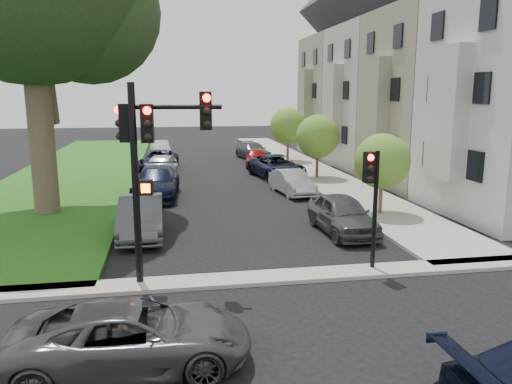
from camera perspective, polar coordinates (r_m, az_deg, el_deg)
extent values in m
plane|color=black|center=(12.93, 3.90, -13.07)|extent=(140.00, 140.00, 0.00)
cube|color=#294D18|center=(36.34, -19.50, 2.29)|extent=(8.00, 44.00, 0.12)
cube|color=#A49D83|center=(37.08, 5.26, 3.06)|extent=(3.50, 44.00, 0.12)
cube|color=#A49D83|center=(14.70, 2.03, -9.71)|extent=(60.00, 1.00, 0.12)
cube|color=gray|center=(22.60, 20.99, 8.44)|extent=(0.70, 2.20, 5.50)
cube|color=black|center=(22.74, 21.84, 10.92)|extent=(0.08, 3.60, 6.00)
cube|color=gray|center=(31.00, 20.15, 9.99)|extent=(7.00, 7.40, 10.00)
cube|color=gray|center=(29.30, 13.45, 9.35)|extent=(0.70, 2.20, 5.50)
cube|color=black|center=(29.41, 14.09, 11.28)|extent=(0.08, 3.60, 6.00)
cube|color=#A3A3A2|center=(37.70, 14.42, 10.43)|extent=(7.00, 7.40, 10.00)
cube|color=#A3A3A2|center=(36.31, 8.74, 9.84)|extent=(0.70, 2.20, 5.50)
cube|color=black|center=(36.40, 9.25, 11.40)|extent=(0.08, 3.60, 6.00)
cube|color=gray|center=(44.66, 10.43, 10.67)|extent=(7.00, 7.40, 10.00)
cube|color=#313235|center=(45.22, 10.79, 20.17)|extent=(7.00, 7.55, 7.00)
cube|color=gray|center=(43.49, 5.57, 10.13)|extent=(0.70, 2.20, 5.50)
cube|color=black|center=(43.56, 5.98, 11.44)|extent=(0.08, 3.60, 6.00)
cylinder|color=#4A3C2D|center=(23.59, -23.38, 6.92)|extent=(1.08, 1.08, 7.82)
sphere|color=#203418|center=(24.36, -18.57, 18.92)|extent=(6.26, 6.26, 6.26)
cylinder|color=#4A3C2D|center=(22.53, 14.05, -0.49)|extent=(0.17, 0.17, 1.73)
sphere|color=#5B8E34|center=(22.28, 14.24, 3.43)|extent=(2.42, 2.42, 2.42)
cylinder|color=#4A3C2D|center=(31.44, 6.99, 3.20)|extent=(0.19, 0.19, 1.91)
sphere|color=#5B8E34|center=(31.24, 7.07, 6.32)|extent=(2.68, 2.68, 2.68)
cylinder|color=#4A3C2D|center=(39.00, 3.64, 4.88)|extent=(0.20, 0.20, 2.00)
sphere|color=#5B8E34|center=(38.84, 3.67, 7.52)|extent=(2.80, 2.80, 2.80)
cylinder|color=black|center=(13.89, -13.59, 0.49)|extent=(0.21, 0.21, 5.60)
cylinder|color=black|center=(13.64, -8.97, 9.58)|extent=(2.37, 0.39, 0.13)
cube|color=black|center=(13.67, -12.33, 7.66)|extent=(0.35, 0.31, 1.02)
cube|color=black|center=(13.68, -5.76, 9.21)|extent=(0.35, 0.31, 1.02)
cube|color=black|center=(13.97, -14.74, 7.62)|extent=(0.31, 0.35, 1.02)
sphere|color=#FF0C05|center=(13.49, -12.42, 9.08)|extent=(0.22, 0.22, 0.22)
sphere|color=black|center=(13.53, -12.30, 6.16)|extent=(0.22, 0.22, 0.22)
cube|color=black|center=(13.88, -12.48, 0.53)|extent=(0.40, 0.31, 0.41)
cube|color=#FF5905|center=(13.73, -12.51, 0.41)|extent=(0.24, 0.03, 0.24)
cylinder|color=black|center=(15.28, 13.43, -2.24)|extent=(0.16, 0.16, 3.67)
cube|color=black|center=(14.94, 12.81, 2.76)|extent=(0.33, 0.30, 0.92)
sphere|color=#FF0C05|center=(14.77, 13.08, 3.86)|extent=(0.19, 0.19, 0.19)
imported|color=#3F4247|center=(10.43, -13.98, -15.71)|extent=(4.69, 2.21, 1.30)
imported|color=#3F4247|center=(19.46, 9.84, -2.52)|extent=(1.91, 4.40, 1.48)
imported|color=#999BA0|center=(26.64, 4.15, 1.12)|extent=(1.88, 4.06, 1.29)
imported|color=black|center=(31.62, 2.39, 2.90)|extent=(3.22, 5.57, 1.46)
imported|color=maroon|center=(36.70, 0.04, 3.98)|extent=(2.13, 4.13, 1.34)
imported|color=#3F4247|center=(40.92, -0.36, 4.73)|extent=(2.71, 4.89, 1.34)
imported|color=#3F4247|center=(19.20, -13.00, -2.79)|extent=(1.67, 4.60, 1.51)
imported|color=black|center=(26.19, -11.33, 1.08)|extent=(2.58, 5.59, 1.58)
imported|color=silver|center=(31.93, -10.84, 2.84)|extent=(2.44, 4.66, 1.51)
imported|color=black|center=(36.11, -11.06, 3.65)|extent=(3.03, 5.11, 1.33)
imported|color=silver|center=(44.01, -10.87, 4.95)|extent=(1.81, 4.01, 1.28)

